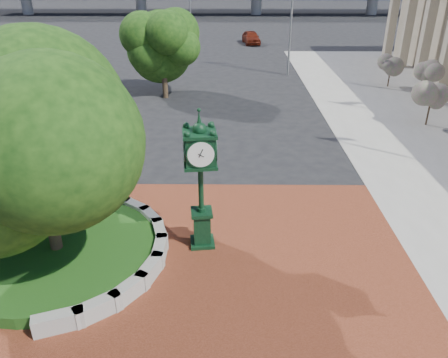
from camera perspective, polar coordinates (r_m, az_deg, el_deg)
ground at (r=13.89m, az=-0.80°, el=-10.37°), size 200.00×200.00×0.00m
plaza at (r=13.09m, az=-0.91°, el=-12.93°), size 12.00×12.00×0.04m
planter_wall at (r=14.06m, az=-12.06°, el=-9.19°), size 2.96×6.77×0.54m
grass_bed at (r=14.76m, az=-20.86°, el=-8.95°), size 6.10×6.10×0.40m
tree_planter at (r=13.15m, az=-23.31°, el=3.74°), size 5.20×5.20×6.33m
tree_street at (r=29.86m, az=-8.00°, el=16.48°), size 4.40×4.40×5.45m
post_clock at (r=13.25m, az=-3.07°, el=0.40°), size 1.05×1.05×4.57m
parked_car at (r=51.51m, az=3.57°, el=17.99°), size 2.16×4.29×1.40m
street_lamp_near at (r=36.30m, az=9.29°, el=21.87°), size 2.13×0.51×9.50m
shrub_near at (r=27.00m, az=25.47°, el=9.53°), size 1.20×1.20×2.20m
shrub_mid at (r=31.53m, az=25.00°, el=11.79°), size 1.20×1.20×2.20m
shrub_far at (r=34.86m, az=20.99°, el=13.71°), size 1.20×1.20×2.20m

